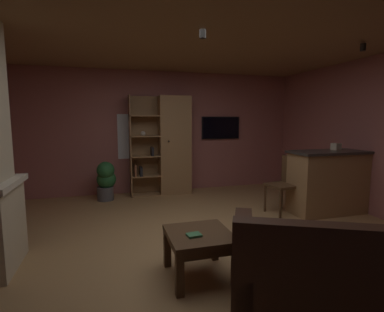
{
  "coord_description": "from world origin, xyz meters",
  "views": [
    {
      "loc": [
        -1.02,
        -3.17,
        1.51
      ],
      "look_at": [
        0.0,
        0.4,
        1.05
      ],
      "focal_mm": 27.24,
      "sensor_mm": 36.0,
      "label": 1
    }
  ],
  "objects_px": {
    "dining_chair": "(286,181)",
    "wall_mounted_tv": "(221,128)",
    "kitchen_bar_counter": "(335,181)",
    "tissue_box": "(336,147)",
    "potted_floor_plant": "(106,180)",
    "leather_couch": "(336,279)",
    "coffee_table": "(199,241)",
    "table_book_0": "(194,235)",
    "bookshelf_cabinet": "(170,146)"
  },
  "relations": [
    {
      "from": "dining_chair",
      "to": "wall_mounted_tv",
      "type": "height_order",
      "value": "wall_mounted_tv"
    },
    {
      "from": "kitchen_bar_counter",
      "to": "tissue_box",
      "type": "distance_m",
      "value": 0.57
    },
    {
      "from": "tissue_box",
      "to": "potted_floor_plant",
      "type": "xyz_separation_m",
      "value": [
        -3.68,
        1.67,
        -0.68
      ]
    },
    {
      "from": "leather_couch",
      "to": "potted_floor_plant",
      "type": "distance_m",
      "value": 4.26
    },
    {
      "from": "tissue_box",
      "to": "coffee_table",
      "type": "distance_m",
      "value": 3.2
    },
    {
      "from": "tissue_box",
      "to": "dining_chair",
      "type": "bearing_deg",
      "value": 173.28
    },
    {
      "from": "kitchen_bar_counter",
      "to": "potted_floor_plant",
      "type": "height_order",
      "value": "kitchen_bar_counter"
    },
    {
      "from": "table_book_0",
      "to": "bookshelf_cabinet",
      "type": "bearing_deg",
      "value": 82.01
    },
    {
      "from": "leather_couch",
      "to": "potted_floor_plant",
      "type": "height_order",
      "value": "leather_couch"
    },
    {
      "from": "coffee_table",
      "to": "dining_chair",
      "type": "xyz_separation_m",
      "value": [
        1.93,
        1.48,
        0.18
      ]
    },
    {
      "from": "tissue_box",
      "to": "table_book_0",
      "type": "height_order",
      "value": "tissue_box"
    },
    {
      "from": "bookshelf_cabinet",
      "to": "coffee_table",
      "type": "xyz_separation_m",
      "value": [
        -0.39,
        -3.26,
        -0.63
      ]
    },
    {
      "from": "kitchen_bar_counter",
      "to": "potted_floor_plant",
      "type": "relative_size",
      "value": 2.06
    },
    {
      "from": "leather_couch",
      "to": "wall_mounted_tv",
      "type": "xyz_separation_m",
      "value": [
        0.73,
        4.31,
        1.04
      ]
    },
    {
      "from": "kitchen_bar_counter",
      "to": "leather_couch",
      "type": "height_order",
      "value": "kitchen_bar_counter"
    },
    {
      "from": "leather_couch",
      "to": "dining_chair",
      "type": "distance_m",
      "value": 2.57
    },
    {
      "from": "table_book_0",
      "to": "wall_mounted_tv",
      "type": "distance_m",
      "value": 4.0
    },
    {
      "from": "table_book_0",
      "to": "wall_mounted_tv",
      "type": "relative_size",
      "value": 0.15
    },
    {
      "from": "tissue_box",
      "to": "coffee_table",
      "type": "relative_size",
      "value": 0.19
    },
    {
      "from": "kitchen_bar_counter",
      "to": "potted_floor_plant",
      "type": "bearing_deg",
      "value": 153.98
    },
    {
      "from": "bookshelf_cabinet",
      "to": "kitchen_bar_counter",
      "type": "distance_m",
      "value": 3.09
    },
    {
      "from": "coffee_table",
      "to": "dining_chair",
      "type": "distance_m",
      "value": 2.44
    },
    {
      "from": "coffee_table",
      "to": "table_book_0",
      "type": "xyz_separation_m",
      "value": [
        -0.07,
        -0.06,
        0.1
      ]
    },
    {
      "from": "leather_couch",
      "to": "tissue_box",
      "type": "bearing_deg",
      "value": 48.72
    },
    {
      "from": "tissue_box",
      "to": "potted_floor_plant",
      "type": "height_order",
      "value": "tissue_box"
    },
    {
      "from": "bookshelf_cabinet",
      "to": "potted_floor_plant",
      "type": "height_order",
      "value": "bookshelf_cabinet"
    },
    {
      "from": "leather_couch",
      "to": "coffee_table",
      "type": "bearing_deg",
      "value": 135.23
    },
    {
      "from": "bookshelf_cabinet",
      "to": "wall_mounted_tv",
      "type": "relative_size",
      "value": 2.3
    },
    {
      "from": "bookshelf_cabinet",
      "to": "coffee_table",
      "type": "relative_size",
      "value": 3.16
    },
    {
      "from": "coffee_table",
      "to": "bookshelf_cabinet",
      "type": "bearing_deg",
      "value": 83.1
    },
    {
      "from": "tissue_box",
      "to": "wall_mounted_tv",
      "type": "distance_m",
      "value": 2.43
    },
    {
      "from": "dining_chair",
      "to": "bookshelf_cabinet",
      "type": "bearing_deg",
      "value": 130.89
    },
    {
      "from": "potted_floor_plant",
      "to": "kitchen_bar_counter",
      "type": "bearing_deg",
      "value": -26.02
    },
    {
      "from": "potted_floor_plant",
      "to": "coffee_table",
      "type": "bearing_deg",
      "value": -73.76
    },
    {
      "from": "tissue_box",
      "to": "bookshelf_cabinet",
      "type": "bearing_deg",
      "value": 141.91
    },
    {
      "from": "bookshelf_cabinet",
      "to": "table_book_0",
      "type": "xyz_separation_m",
      "value": [
        -0.47,
        -3.32,
        -0.53
      ]
    },
    {
      "from": "dining_chair",
      "to": "coffee_table",
      "type": "bearing_deg",
      "value": -142.49
    },
    {
      "from": "leather_couch",
      "to": "dining_chair",
      "type": "height_order",
      "value": "dining_chair"
    },
    {
      "from": "bookshelf_cabinet",
      "to": "leather_couch",
      "type": "distance_m",
      "value": 4.18
    },
    {
      "from": "kitchen_bar_counter",
      "to": "coffee_table",
      "type": "height_order",
      "value": "kitchen_bar_counter"
    },
    {
      "from": "kitchen_bar_counter",
      "to": "table_book_0",
      "type": "height_order",
      "value": "kitchen_bar_counter"
    },
    {
      "from": "dining_chair",
      "to": "potted_floor_plant",
      "type": "xyz_separation_m",
      "value": [
        -2.82,
        1.57,
        -0.13
      ]
    },
    {
      "from": "table_book_0",
      "to": "wall_mounted_tv",
      "type": "bearing_deg",
      "value": 65.05
    },
    {
      "from": "kitchen_bar_counter",
      "to": "wall_mounted_tv",
      "type": "height_order",
      "value": "wall_mounted_tv"
    },
    {
      "from": "tissue_box",
      "to": "potted_floor_plant",
      "type": "relative_size",
      "value": 0.16
    },
    {
      "from": "leather_couch",
      "to": "bookshelf_cabinet",
      "type": "bearing_deg",
      "value": 96.23
    },
    {
      "from": "bookshelf_cabinet",
      "to": "table_book_0",
      "type": "bearing_deg",
      "value": -97.99
    },
    {
      "from": "table_book_0",
      "to": "potted_floor_plant",
      "type": "distance_m",
      "value": 3.23
    },
    {
      "from": "tissue_box",
      "to": "dining_chair",
      "type": "height_order",
      "value": "tissue_box"
    },
    {
      "from": "kitchen_bar_counter",
      "to": "bookshelf_cabinet",
      "type": "bearing_deg",
      "value": 139.81
    }
  ]
}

